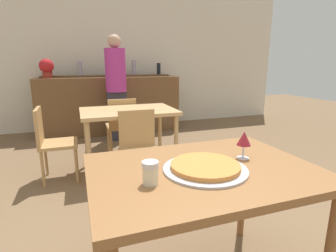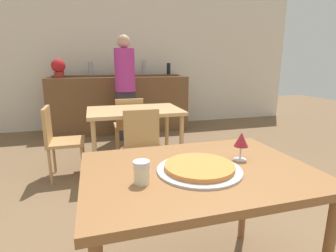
{
  "view_description": "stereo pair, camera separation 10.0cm",
  "coord_description": "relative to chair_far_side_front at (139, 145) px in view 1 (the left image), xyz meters",
  "views": [
    {
      "loc": [
        -0.6,
        -1.16,
        1.31
      ],
      "look_at": [
        -0.0,
        0.55,
        0.87
      ],
      "focal_mm": 28.0,
      "sensor_mm": 36.0,
      "label": 1
    },
    {
      "loc": [
        -0.5,
        -1.19,
        1.31
      ],
      "look_at": [
        -0.0,
        0.55,
        0.87
      ],
      "focal_mm": 28.0,
      "sensor_mm": 36.0,
      "label": 2
    }
  ],
  "objects": [
    {
      "name": "wall_back",
      "position": [
        0.03,
        3.05,
        0.91
      ],
      "size": [
        8.0,
        0.05,
        2.8
      ],
      "color": "silver",
      "rests_on": "ground_plane"
    },
    {
      "name": "dining_table_near",
      "position": [
        0.03,
        -1.37,
        0.21
      ],
      "size": [
        1.18,
        0.85,
        0.77
      ],
      "color": "brown",
      "rests_on": "ground_plane"
    },
    {
      "name": "dining_table_far",
      "position": [
        0.0,
        0.55,
        0.19
      ],
      "size": [
        1.11,
        0.76,
        0.77
      ],
      "color": "tan",
      "rests_on": "ground_plane"
    },
    {
      "name": "bar_counter",
      "position": [
        0.03,
        2.54,
        0.04
      ],
      "size": [
        2.6,
        0.56,
        1.06
      ],
      "color": "brown",
      "rests_on": "ground_plane"
    },
    {
      "name": "bar_back_shelf",
      "position": [
        0.04,
        2.68,
        0.63
      ],
      "size": [
        2.39,
        0.24,
        0.31
      ],
      "color": "brown",
      "rests_on": "bar_counter"
    },
    {
      "name": "chair_far_side_front",
      "position": [
        0.0,
        0.0,
        0.0
      ],
      "size": [
        0.4,
        0.4,
        0.84
      ],
      "color": "tan",
      "rests_on": "ground_plane"
    },
    {
      "name": "chair_far_side_back",
      "position": [
        -0.0,
        1.1,
        0.0
      ],
      "size": [
        0.4,
        0.4,
        0.84
      ],
      "rotation": [
        0.0,
        0.0,
        3.14
      ],
      "color": "tan",
      "rests_on": "ground_plane"
    },
    {
      "name": "chair_far_side_left",
      "position": [
        -0.88,
        0.55,
        0.0
      ],
      "size": [
        0.4,
        0.4,
        0.84
      ],
      "rotation": [
        0.0,
        0.0,
        1.57
      ],
      "color": "tan",
      "rests_on": "ground_plane"
    },
    {
      "name": "pizza_tray",
      "position": [
        0.02,
        -1.41,
        0.3
      ],
      "size": [
        0.43,
        0.43,
        0.04
      ],
      "color": "#B7B7BC",
      "rests_on": "dining_table_near"
    },
    {
      "name": "cheese_shaker",
      "position": [
        -0.28,
        -1.46,
        0.34
      ],
      "size": [
        0.08,
        0.08,
        0.11
      ],
      "color": "beige",
      "rests_on": "dining_table_near"
    },
    {
      "name": "person_standing",
      "position": [
        0.07,
        1.96,
        0.48
      ],
      "size": [
        0.34,
        0.34,
        1.77
      ],
      "color": "#2D2D38",
      "rests_on": "ground_plane"
    },
    {
      "name": "wine_glass",
      "position": [
        0.31,
        -1.32,
        0.4
      ],
      "size": [
        0.08,
        0.08,
        0.16
      ],
      "color": "silver",
      "rests_on": "dining_table_near"
    },
    {
      "name": "potted_plant",
      "position": [
        -1.02,
        2.49,
        0.76
      ],
      "size": [
        0.24,
        0.24,
        0.33
      ],
      "color": "maroon",
      "rests_on": "bar_counter"
    }
  ]
}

